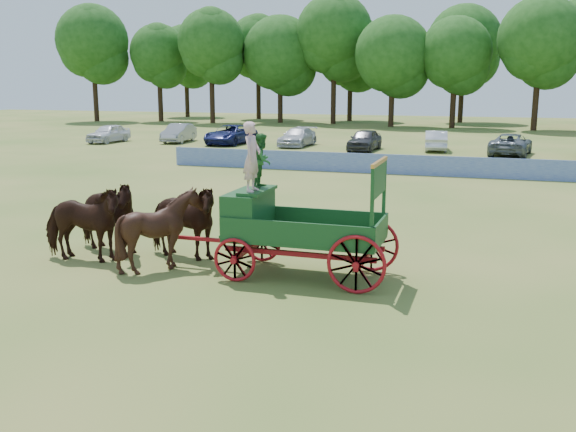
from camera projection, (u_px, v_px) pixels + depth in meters
The scene contains 9 objects.
ground at pixel (334, 267), 16.87m from camera, with size 160.00×160.00×0.00m, color olive.
horse_lead_left at pixel (82, 224), 17.20m from camera, with size 1.14×2.49×2.11m, color #33180E.
horse_lead_right at pixel (105, 216), 18.23m from camera, with size 1.14×2.49×2.11m, color #33180E.
horse_wheel_left at pixel (161, 230), 16.48m from camera, with size 1.70×1.92×2.11m, color #33180E.
horse_wheel_right at pixel (181, 221), 17.50m from camera, with size 1.14×2.49×2.11m, color #33180E.
farm_dray at pixel (277, 212), 15.99m from camera, with size 6.00×2.00×3.85m.
sponsor_banner at pixel (398, 164), 33.83m from camera, with size 26.00×0.08×1.05m, color #1E3CA3.
parked_cars at pixel (337, 138), 47.11m from camera, with size 38.25×6.81×1.52m.
treeline at pixel (423, 43), 71.57m from camera, with size 91.02×22.22×14.75m.
Camera 1 is at (3.86, -15.82, 4.77)m, focal length 40.00 mm.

